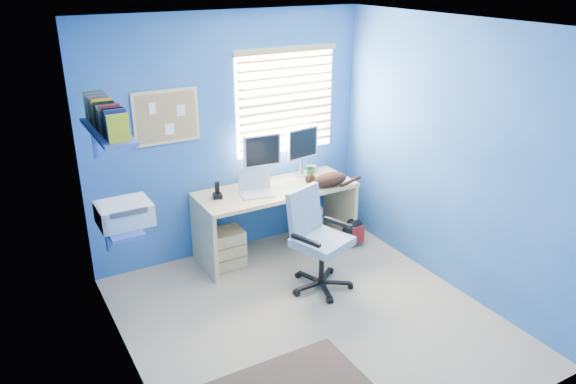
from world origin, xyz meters
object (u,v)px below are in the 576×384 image
cat (330,179)px  tower_pc (307,220)px  desk (276,220)px  office_chair (318,252)px  laptop (257,184)px

cat → tower_pc: size_ratio=0.88×
cat → tower_pc: bearing=126.4°
cat → desk: bearing=179.1°
desk → office_chair: bearing=-89.3°
cat → tower_pc: cat is taller
desk → cat: bearing=-22.9°
laptop → tower_pc: laptop is taller
tower_pc → office_chair: size_ratio=0.46×
office_chair → laptop: bearing=109.1°
desk → cat: size_ratio=4.24×
laptop → office_chair: size_ratio=0.34×
laptop → cat: bearing=1.1°
laptop → tower_pc: (0.69, 0.17, -0.62)m
tower_pc → office_chair: (-0.43, -0.91, 0.14)m
laptop → office_chair: office_chair is taller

